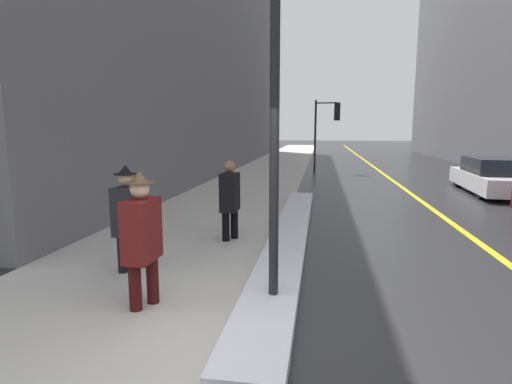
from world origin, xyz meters
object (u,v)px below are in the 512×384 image
object	(u,v)px
lamp_post	(275,86)
pedestrian_trailing	(230,196)
traffic_light_near	(329,120)
pedestrian_in_fedora	(128,214)
parked_car_white	(493,177)
pedestrian_with_shoulder_bag	(142,234)

from	to	relation	value
lamp_post	pedestrian_trailing	size ratio (longest dim) A/B	2.79
traffic_light_near	pedestrian_trailing	xyz separation A→B (m)	(-2.15, -13.57, -1.80)
traffic_light_near	pedestrian_trailing	world-z (taller)	traffic_light_near
pedestrian_in_fedora	parked_car_white	distance (m)	13.06
traffic_light_near	parked_car_white	distance (m)	8.64
pedestrian_trailing	parked_car_white	xyz separation A→B (m)	(7.84, 7.43, -0.31)
traffic_light_near	pedestrian_with_shoulder_bag	bearing A→B (deg)	-93.05
pedestrian_with_shoulder_bag	lamp_post	bearing A→B (deg)	101.91
pedestrian_with_shoulder_bag	parked_car_white	bearing A→B (deg)	143.53
pedestrian_trailing	parked_car_white	size ratio (longest dim) A/B	0.34
pedestrian_in_fedora	parked_car_white	xyz separation A→B (m)	(9.02, 9.44, -0.33)
pedestrian_with_shoulder_bag	pedestrian_trailing	bearing A→B (deg)	174.51
lamp_post	pedestrian_with_shoulder_bag	bearing A→B (deg)	-169.25
pedestrian_trailing	parked_car_white	distance (m)	10.80
traffic_light_near	lamp_post	bearing A→B (deg)	-87.66
pedestrian_in_fedora	pedestrian_trailing	distance (m)	2.34
parked_car_white	traffic_light_near	bearing A→B (deg)	46.56
lamp_post	pedestrian_in_fedora	world-z (taller)	lamp_post
pedestrian_with_shoulder_bag	pedestrian_in_fedora	distance (m)	1.46
pedestrian_with_shoulder_bag	pedestrian_trailing	xyz separation A→B (m)	(0.38, 3.23, -0.05)
pedestrian_trailing	pedestrian_with_shoulder_bag	bearing A→B (deg)	-5.49
pedestrian_with_shoulder_bag	pedestrian_in_fedora	world-z (taller)	pedestrian_with_shoulder_bag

